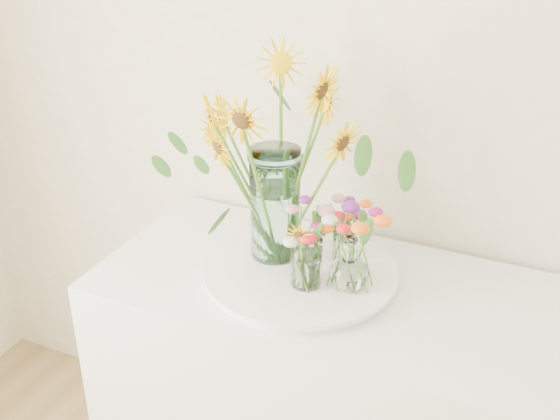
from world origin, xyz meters
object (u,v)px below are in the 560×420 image
at_px(tray, 301,274).
at_px(small_vase_b, 349,263).
at_px(small_vase_c, 343,243).
at_px(mason_jar, 275,204).
at_px(small_vase_a, 306,262).

height_order(tray, small_vase_b, small_vase_b).
xyz_separation_m(tray, small_vase_c, (0.08, 0.10, 0.06)).
xyz_separation_m(tray, mason_jar, (-0.09, 0.04, 0.17)).
bearing_deg(mason_jar, small_vase_c, 18.19).
distance_m(mason_jar, small_vase_a, 0.19).
relative_size(tray, small_vase_a, 3.59).
xyz_separation_m(small_vase_b, small_vase_c, (-0.06, 0.13, -0.02)).
relative_size(small_vase_a, small_vase_c, 1.39).
bearing_deg(tray, small_vase_b, -10.51).
bearing_deg(tray, small_vase_a, -56.80).
bearing_deg(small_vase_a, tray, 123.20).
bearing_deg(small_vase_b, mason_jar, 163.56).
bearing_deg(small_vase_a, mason_jar, 142.10).
distance_m(mason_jar, small_vase_b, 0.26).
bearing_deg(tray, mason_jar, 155.31).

